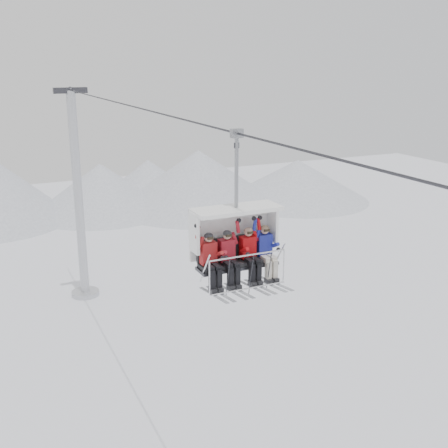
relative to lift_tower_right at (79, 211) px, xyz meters
name	(u,v)px	position (x,y,z in m)	size (l,w,h in m)	color
ridgeline	(24,194)	(-1.58, 20.05, -2.94)	(72.00, 21.00, 7.00)	silver
lift_tower_right	(79,211)	(0.00, 0.00, 0.00)	(2.00, 1.80, 13.48)	#B5B8BD
haul_cable	(224,130)	(0.00, -22.00, 7.52)	(0.06, 0.06, 50.00)	#323237
chairlift_carrier	(234,234)	(0.00, -22.63, 4.88)	(2.30, 1.17, 3.98)	black
skier_far_left	(210,259)	(-0.81, -22.93, 4.42)	(0.40, 1.69, 1.58)	#B11D1E
skier_center_left	(228,256)	(-0.30, -22.93, 4.42)	(0.40, 1.69, 1.58)	#AA1926
skier_center_right	(250,253)	(0.31, -22.93, 4.42)	(0.40, 1.69, 1.58)	red
skier_far_right	(266,250)	(0.79, -22.93, 4.42)	(0.40, 1.69, 1.58)	#2129A1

